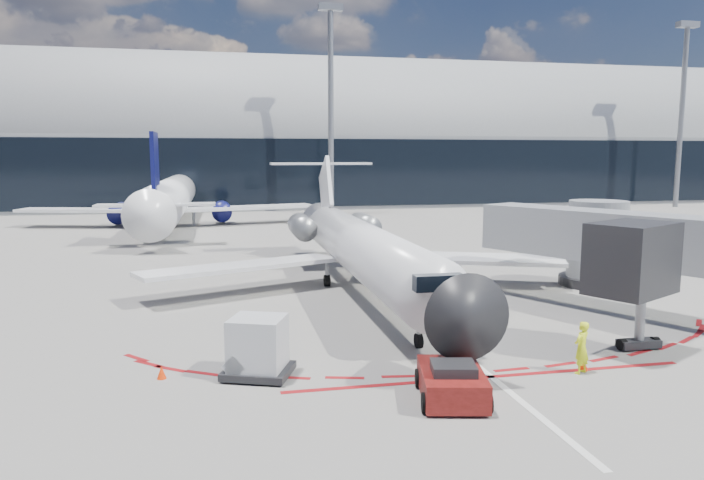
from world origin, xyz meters
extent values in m
plane|color=slate|center=(0.00, 0.00, 0.00)|extent=(260.00, 260.00, 0.00)
cube|color=silver|center=(0.00, 2.00, 0.01)|extent=(0.25, 40.00, 0.01)
cube|color=maroon|center=(0.00, -11.50, 0.01)|extent=(14.00, 0.25, 0.01)
cube|color=gray|center=(0.00, 65.00, 5.00)|extent=(150.00, 24.00, 10.00)
cylinder|color=gray|center=(0.00, 65.00, 10.00)|extent=(150.00, 24.00, 24.00)
cube|color=black|center=(0.00, 52.95, 5.00)|extent=(150.00, 0.20, 9.00)
cube|color=gray|center=(9.00, -4.50, 3.60)|extent=(8.22, 12.61, 2.30)
cube|color=black|center=(5.95, -10.24, 3.60)|extent=(3.86, 3.44, 2.60)
cylinder|color=gray|center=(6.75, -9.84, 1.20)|extent=(0.36, 0.36, 2.40)
cube|color=black|center=(6.75, -9.84, 0.22)|extent=(1.60, 0.60, 0.30)
cylinder|color=gray|center=(12.05, 1.24, 2.40)|extent=(3.20, 3.20, 4.80)
cylinder|color=black|center=(12.05, 1.24, 0.25)|extent=(4.00, 4.00, 0.50)
cylinder|color=gray|center=(5.00, 48.00, 12.50)|extent=(0.70, 0.70, 25.00)
cylinder|color=gray|center=(55.00, 48.00, 12.50)|extent=(0.70, 0.70, 25.00)
cylinder|color=white|center=(-1.39, 1.45, 2.41)|extent=(2.77, 22.54, 2.77)
cone|color=black|center=(-1.39, -11.25, 2.41)|extent=(2.77, 2.87, 2.77)
cone|color=white|center=(-1.39, 14.57, 2.41)|extent=(2.77, 3.69, 2.77)
cube|color=black|center=(-1.39, -9.61, 2.97)|extent=(1.74, 1.43, 0.56)
cube|color=white|center=(-7.74, 2.99, 1.49)|extent=(10.98, 6.51, 0.32)
cube|color=white|center=(4.96, 2.99, 1.49)|extent=(10.98, 6.51, 0.32)
cube|color=white|center=(-1.39, 13.54, 4.87)|extent=(0.26, 4.81, 4.89)
cube|color=white|center=(-1.39, 15.70, 6.71)|extent=(7.38, 1.64, 0.16)
cylinder|color=slate|center=(-3.49, 10.47, 2.66)|extent=(1.54, 3.48, 1.54)
cylinder|color=slate|center=(0.71, 10.47, 2.66)|extent=(1.54, 3.48, 1.54)
cylinder|color=black|center=(-1.39, -7.98, 0.29)|extent=(0.23, 0.57, 0.57)
cylinder|color=black|center=(-2.93, 4.01, 0.33)|extent=(0.31, 0.66, 0.66)
cylinder|color=black|center=(0.15, 4.01, 0.33)|extent=(0.31, 0.66, 0.66)
cylinder|color=gray|center=(-1.39, -7.98, 0.56)|extent=(0.18, 0.18, 1.13)
cube|color=#510F0B|center=(-1.98, -13.05, 0.50)|extent=(2.42, 3.26, 0.83)
cube|color=black|center=(-2.04, -13.32, 1.06)|extent=(1.49, 1.35, 0.32)
cylinder|color=gray|center=(-1.55, -11.08, 0.32)|extent=(0.60, 2.35, 0.09)
cylinder|color=black|center=(-3.05, -13.84, 0.29)|extent=(0.38, 0.63, 0.59)
cylinder|color=black|center=(-1.35, -14.22, 0.29)|extent=(0.38, 0.63, 0.59)
cylinder|color=black|center=(-2.62, -11.87, 0.29)|extent=(0.38, 0.63, 0.59)
cylinder|color=black|center=(-0.91, -12.25, 0.29)|extent=(0.38, 0.63, 0.59)
imported|color=#E6FA1A|center=(3.11, -11.79, 0.90)|extent=(0.78, 0.69, 1.80)
cube|color=black|center=(-7.58, -9.87, 0.19)|extent=(2.65, 2.47, 0.24)
cube|color=silver|center=(-7.58, -9.87, 1.16)|extent=(2.18, 2.11, 1.72)
cylinder|color=black|center=(-8.63, -10.22, 0.11)|extent=(0.18, 0.24, 0.21)
cylinder|color=black|center=(-7.02, -10.83, 0.11)|extent=(0.18, 0.24, 0.21)
cylinder|color=black|center=(-8.13, -8.91, 0.11)|extent=(0.18, 0.24, 0.21)
cylinder|color=black|center=(-6.53, -9.52, 0.11)|extent=(0.18, 0.24, 0.21)
cone|color=#FA3305|center=(-10.72, -9.43, 0.22)|extent=(0.31, 0.31, 0.43)
cone|color=#FA3305|center=(3.36, -11.53, 0.23)|extent=(0.32, 0.32, 0.45)
camera|label=1|loc=(-8.63, -30.18, 7.31)|focal=32.00mm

